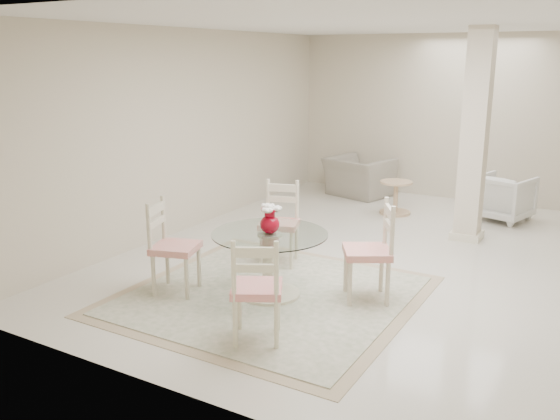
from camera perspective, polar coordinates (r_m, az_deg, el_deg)
The scene contains 13 objects.
ground at distance 7.14m, azimuth 11.19°, elevation -4.81°, with size 7.00×7.00×0.00m, color beige.
room_shell at distance 6.76m, azimuth 11.98°, elevation 10.19°, with size 6.02×7.02×2.71m.
column at distance 7.94m, azimuth 18.23°, elevation 6.72°, with size 0.30×0.30×2.70m, color beige.
area_rug at distance 6.02m, azimuth -0.96°, elevation -8.20°, with size 2.78×2.78×0.02m.
dining_table at distance 5.90m, azimuth -0.98°, elevation -5.27°, with size 1.14×1.14×0.66m.
red_vase at distance 5.75m, azimuth -0.99°, elevation -0.88°, with size 0.22×0.21×0.29m.
dining_chair_east at distance 5.80m, azimuth 9.10°, elevation -3.24°, with size 0.60×0.60×1.10m.
dining_chair_north at distance 6.80m, azimuth 0.04°, elevation -0.61°, with size 0.54×0.54×1.06m.
dining_chair_west at distance 6.03m, azimuth -10.65°, elevation -2.82°, with size 0.53×0.53×1.06m.
dining_chair_south at distance 4.88m, azimuth -2.30°, elevation -7.00°, with size 0.56×0.56×1.04m.
recliner_taupe at distance 10.27m, azimuth 7.59°, elevation 3.19°, with size 1.01×0.88×0.66m, color gray.
armchair_white at distance 9.25m, azimuth 20.70°, elevation 1.14°, with size 0.71×0.74×0.67m, color white.
side_table at distance 9.17m, azimuth 11.06°, elevation 1.07°, with size 0.49×0.49×0.51m.
Camera 1 is at (2.11, -6.41, 2.34)m, focal length 38.00 mm.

